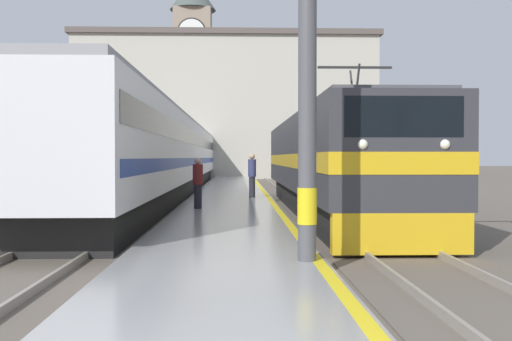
% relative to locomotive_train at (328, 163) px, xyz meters
% --- Properties ---
extents(ground_plane, '(200.00, 200.00, 0.00)m').
position_rel_locomotive_train_xyz_m(ground_plane, '(-3.48, 12.96, -1.79)').
color(ground_plane, '#60564C').
extents(platform, '(3.49, 140.00, 0.28)m').
position_rel_locomotive_train_xyz_m(platform, '(-3.47, 7.96, -1.65)').
color(platform, '#999999').
rests_on(platform, ground).
extents(rail_track_near, '(2.83, 140.00, 0.16)m').
position_rel_locomotive_train_xyz_m(rail_track_near, '(0.00, 7.96, -1.76)').
color(rail_track_near, '#60564C').
rests_on(rail_track_near, ground).
extents(rail_track_far, '(2.83, 140.00, 0.16)m').
position_rel_locomotive_train_xyz_m(rail_track_far, '(-6.82, 7.96, -1.76)').
color(rail_track_far, '#60564C').
rests_on(rail_track_far, ground).
extents(locomotive_train, '(2.92, 19.55, 4.46)m').
position_rel_locomotive_train_xyz_m(locomotive_train, '(0.00, 0.00, 0.00)').
color(locomotive_train, black).
rests_on(locomotive_train, ground).
extents(passenger_train, '(2.92, 44.14, 3.99)m').
position_rel_locomotive_train_xyz_m(passenger_train, '(-6.82, 11.67, 0.36)').
color(passenger_train, black).
rests_on(passenger_train, ground).
extents(catenary_mast, '(2.37, 0.32, 7.51)m').
position_rel_locomotive_train_xyz_m(catenary_mast, '(-2.00, -11.31, 2.16)').
color(catenary_mast, '#4C4C51').
rests_on(catenary_mast, platform).
extents(person_on_platform, '(0.34, 0.34, 1.69)m').
position_rel_locomotive_train_xyz_m(person_on_platform, '(-4.51, -1.23, -0.62)').
color(person_on_platform, '#23232D').
rests_on(person_on_platform, platform).
extents(second_waiting_passenger, '(0.34, 0.34, 1.86)m').
position_rel_locomotive_train_xyz_m(second_waiting_passenger, '(-2.57, 4.24, -0.53)').
color(second_waiting_passenger, '#23232D').
rests_on(second_waiting_passenger, platform).
extents(clock_tower, '(5.04, 5.04, 21.84)m').
position_rel_locomotive_train_xyz_m(clock_tower, '(-8.07, 45.46, 9.92)').
color(clock_tower, gray).
rests_on(clock_tower, ground).
extents(station_building, '(28.42, 10.41, 13.55)m').
position_rel_locomotive_train_xyz_m(station_building, '(-4.23, 37.68, 5.01)').
color(station_building, '#B7B2A3').
rests_on(station_building, ground).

